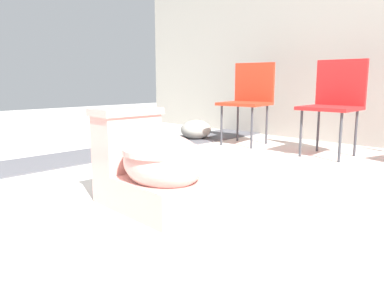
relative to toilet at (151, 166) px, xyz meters
name	(u,v)px	position (x,y,z in m)	size (l,w,h in m)	color
ground_plane	(100,212)	(-0.14, -0.23, -0.22)	(14.00, 14.00, 0.00)	beige
gravel_strip	(67,159)	(-1.44, 0.27, -0.21)	(0.56, 8.00, 0.01)	#4C4C51
toilet	(151,166)	(0.00, 0.00, 0.00)	(0.64, 0.40, 0.52)	#E09E93
folding_chair_left	(249,94)	(-0.86, 2.01, 0.29)	(0.50, 0.50, 0.83)	red
folding_chair_middle	(335,97)	(0.05, 2.03, 0.29)	(0.45, 0.45, 0.83)	red
boulder_near	(196,130)	(-1.44, 1.83, -0.11)	(0.37, 0.34, 0.22)	gray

